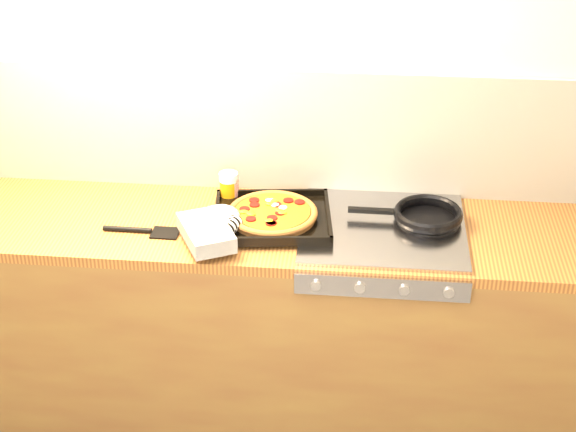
# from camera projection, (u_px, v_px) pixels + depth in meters

# --- Properties ---
(room_shell) EXTENTS (3.20, 3.20, 3.20)m
(room_shell) POSITION_uv_depth(u_px,v_px,m) (270.00, 131.00, 3.41)
(room_shell) COLOR white
(room_shell) RESTS_ON ground
(counter_run) EXTENTS (3.20, 0.62, 0.90)m
(counter_run) POSITION_uv_depth(u_px,v_px,m) (264.00, 322.00, 3.50)
(counter_run) COLOR brown
(counter_run) RESTS_ON ground
(stovetop) EXTENTS (0.60, 0.56, 0.02)m
(stovetop) POSITION_uv_depth(u_px,v_px,m) (383.00, 229.00, 3.24)
(stovetop) COLOR #A2A2A8
(stovetop) RESTS_ON counter_run
(pizza_on_tray) EXTENTS (0.57, 0.54, 0.07)m
(pizza_on_tray) POSITION_uv_depth(u_px,v_px,m) (254.00, 218.00, 3.22)
(pizza_on_tray) COLOR black
(pizza_on_tray) RESTS_ON stovetop
(frying_pan) EXTENTS (0.42, 0.26, 0.04)m
(frying_pan) POSITION_uv_depth(u_px,v_px,m) (426.00, 216.00, 3.26)
(frying_pan) COLOR black
(frying_pan) RESTS_ON stovetop
(tomato_can) EXTENTS (0.09, 0.09, 0.10)m
(tomato_can) POSITION_uv_depth(u_px,v_px,m) (230.00, 189.00, 3.42)
(tomato_can) COLOR maroon
(tomato_can) RESTS_ON counter_run
(juice_glass) EXTENTS (0.08, 0.08, 0.12)m
(juice_glass) POSITION_uv_depth(u_px,v_px,m) (229.00, 187.00, 3.41)
(juice_glass) COLOR orange
(juice_glass) RESTS_ON counter_run
(wooden_spoon) EXTENTS (0.30, 0.06, 0.02)m
(wooden_spoon) POSITION_uv_depth(u_px,v_px,m) (290.00, 201.00, 3.42)
(wooden_spoon) COLOR #9F6A43
(wooden_spoon) RESTS_ON counter_run
(black_spatula) EXTENTS (0.28, 0.09, 0.02)m
(black_spatula) POSITION_uv_depth(u_px,v_px,m) (143.00, 231.00, 3.22)
(black_spatula) COLOR black
(black_spatula) RESTS_ON counter_run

